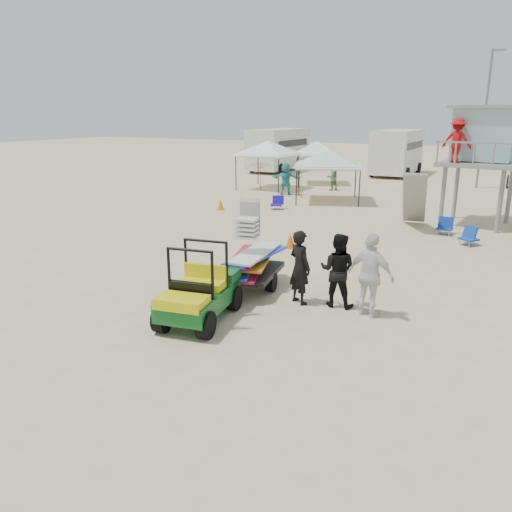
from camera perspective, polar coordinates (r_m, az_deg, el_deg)
The scene contains 21 objects.
ground at distance 9.64m, azimuth -11.38°, elevation -11.42°, with size 140.00×140.00×0.00m, color beige.
utility_cart at distance 10.87m, azimuth -6.70°, elevation -3.45°, with size 1.49×2.40×1.70m.
surf_trailer at distance 12.73m, azimuth -0.71°, elevation -0.17°, with size 1.64×2.54×2.08m.
man_left at distance 11.82m, azimuth 5.02°, elevation -1.29°, with size 0.65×0.43×1.79m, color black.
man_mid at distance 11.76m, azimuth 9.31°, elevation -1.61°, with size 0.85×0.66×1.75m, color black.
man_right at distance 11.27m, azimuth 12.98°, elevation -2.18°, with size 1.12×0.47×1.91m, color white.
lifeguard_tower at distance 22.12m, azimuth 24.35°, elevation 12.09°, with size 3.18×3.18×4.60m.
canopy_white_a at distance 26.16m, azimuth 8.29°, elevation 11.60°, with size 4.15×4.15×3.03m.
canopy_white_b at distance 30.41m, azimuth 1.36°, elevation 12.77°, with size 2.97×2.97×3.26m.
canopy_white_c at distance 32.96m, azimuth 6.96°, elevation 12.62°, with size 3.44×3.44×3.10m.
umbrella_a at distance 30.55m, azimuth 0.42°, elevation 9.18°, with size 1.74×1.77×1.60m, color #AF1512.
umbrella_b at distance 27.16m, azimuth 5.26°, elevation 8.63°, with size 2.11×2.15×1.93m, color orange.
cone_near at distance 16.92m, azimuth 3.93°, elevation 1.76°, with size 0.34×0.34×0.50m, color #F35907.
cone_far at distance 23.82m, azimuth -4.08°, elevation 5.90°, with size 0.34×0.34×0.50m, color orange.
beach_chair_a at distance 23.95m, azimuth 2.43°, elevation 6.13°, with size 0.71×0.78×0.64m.
beach_chair_b at distance 20.16m, azimuth 20.79°, elevation 3.24°, with size 0.59×0.63×0.64m.
beach_chair_c at distance 18.81m, azimuth 23.20°, elevation 2.13°, with size 0.73×0.83×0.64m.
rv_far_left at distance 40.60m, azimuth 2.61°, elevation 12.25°, with size 2.64×6.80×3.25m.
rv_mid_left at distance 39.04m, azimuth 15.84°, elevation 11.54°, with size 2.65×6.50×3.25m.
light_pole_left at distance 33.60m, azimuth 24.63°, elevation 13.88°, with size 0.14×0.14×8.00m, color slate.
distant_beachgoers at distance 25.97m, azimuth 10.81°, elevation 7.90°, with size 13.27×8.70×1.86m.
Camera 1 is at (5.62, -6.49, 4.37)m, focal length 35.00 mm.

